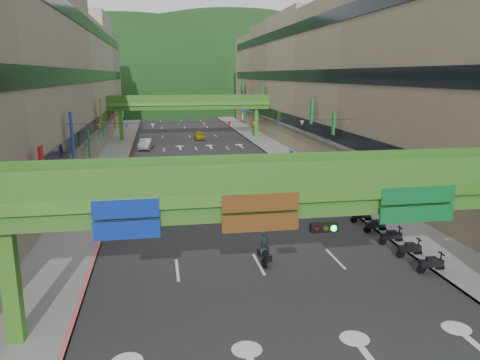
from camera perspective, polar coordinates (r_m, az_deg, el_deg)
road_slab at (r=62.87m, az=-5.07°, el=3.23°), size 18.00×140.00×0.02m
sidewalk_left at (r=62.91m, az=-15.11°, el=2.91°), size 4.00×140.00×0.15m
sidewalk_right at (r=64.72m, az=4.70°, el=3.57°), size 4.00×140.00×0.15m
curb_left at (r=62.76m, az=-13.38°, el=2.99°), size 0.20×140.00×0.18m
curb_right at (r=64.26m, az=3.06°, el=3.54°), size 0.20×140.00×0.18m
building_row_left at (r=63.30m, az=-22.90°, el=10.96°), size 12.80×95.00×19.00m
building_row_right at (r=66.36m, az=11.63°, el=11.72°), size 12.80×95.00×19.00m
overpass_near at (r=18.96m, az=9.44°, el=-3.15°), size 28.00×12.27×7.10m
overpass_far at (r=77.13m, az=-6.14°, el=9.00°), size 28.00×2.20×7.10m
hill_left at (r=172.38m, az=-13.37°, el=8.96°), size 168.00×140.00×112.00m
hill_right at (r=194.44m, az=-1.03°, el=9.69°), size 208.00×176.00×128.00m
bunting_string at (r=42.35m, az=-2.83°, el=6.79°), size 26.00×0.36×0.47m
scooter_rider_near at (r=26.21m, az=3.01°, el=-8.45°), size 0.70×1.59×1.91m
scooter_rider_mid at (r=35.05m, az=2.68°, el=-2.75°), size 0.89×1.58×1.94m
scooter_rider_left at (r=34.62m, az=-9.41°, el=-2.89°), size 1.15×1.59×2.20m
scooter_rider_far at (r=38.83m, az=-7.62°, el=-1.36°), size 0.85×1.59×1.92m
parked_scooter_row at (r=30.74m, az=17.95°, el=-6.53°), size 1.60×9.35×1.08m
car_silver at (r=67.54m, az=-11.40°, el=4.33°), size 2.24×4.78×1.51m
car_yellow at (r=76.83m, az=-5.01°, el=5.44°), size 1.66×3.84×1.29m
pedestrian_red at (r=44.32m, az=13.46°, el=0.05°), size 0.85×0.67×1.74m
pedestrian_dark at (r=53.87m, az=9.09°, el=2.33°), size 0.96×0.70×1.51m
pedestrian_blue at (r=54.20m, az=6.30°, el=2.67°), size 0.97×0.72×1.88m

